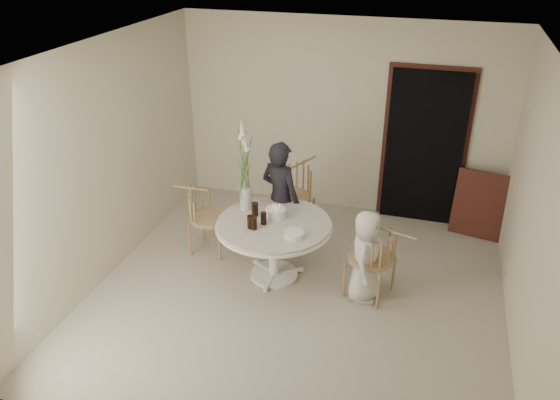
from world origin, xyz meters
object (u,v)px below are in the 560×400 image
(boy, at_px, (365,257))
(flower_vase, at_px, (245,173))
(chair_right, at_px, (382,253))
(chair_left, at_px, (201,210))
(chair_far, at_px, (297,187))
(birthday_cake, at_px, (276,213))
(table, at_px, (274,231))
(girl, at_px, (280,198))

(boy, xyz_separation_m, flower_vase, (-1.48, 0.33, 0.65))
(chair_right, bearing_deg, chair_left, -82.36)
(chair_right, distance_m, flower_vase, 1.78)
(chair_far, relative_size, birthday_cake, 4.11)
(chair_left, distance_m, flower_vase, 0.91)
(chair_left, xyz_separation_m, birthday_cake, (1.04, -0.21, 0.23))
(chair_right, height_order, birthday_cake, chair_right)
(chair_far, height_order, flower_vase, flower_vase)
(table, distance_m, girl, 0.60)
(boy, height_order, birthday_cake, boy)
(chair_far, bearing_deg, girl, -70.78)
(girl, relative_size, boy, 1.37)
(chair_left, relative_size, girl, 0.59)
(chair_right, bearing_deg, table, -75.68)
(flower_vase, bearing_deg, birthday_cake, -14.56)
(table, height_order, birthday_cake, birthday_cake)
(chair_far, xyz_separation_m, chair_right, (1.28, -1.23, -0.04))
(chair_right, height_order, chair_left, chair_right)
(chair_right, bearing_deg, boy, -56.23)
(birthday_cake, bearing_deg, chair_left, 168.81)
(chair_left, distance_m, birthday_cake, 1.09)
(boy, relative_size, birthday_cake, 4.60)
(chair_far, bearing_deg, table, -63.75)
(chair_right, height_order, flower_vase, flower_vase)
(birthday_cake, bearing_deg, girl, 100.10)
(table, xyz_separation_m, girl, (-0.10, 0.57, 0.12))
(flower_vase, bearing_deg, boy, -12.45)
(flower_vase, bearing_deg, girl, 48.81)
(chair_far, bearing_deg, flower_vase, -86.77)
(table, height_order, flower_vase, flower_vase)
(chair_left, bearing_deg, flower_vase, -99.12)
(chair_left, xyz_separation_m, boy, (2.13, -0.43, -0.02))
(chair_left, height_order, boy, boy)
(boy, xyz_separation_m, birthday_cake, (-1.08, 0.22, 0.25))
(girl, distance_m, birthday_cake, 0.47)
(chair_far, bearing_deg, chair_right, -19.75)
(chair_left, bearing_deg, boy, -101.45)
(chair_left, distance_m, boy, 2.17)
(boy, relative_size, flower_vase, 0.97)
(birthday_cake, xyz_separation_m, flower_vase, (-0.40, 0.10, 0.40))
(chair_far, height_order, chair_right, chair_far)
(flower_vase, bearing_deg, table, -27.93)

